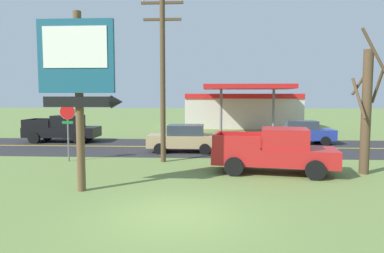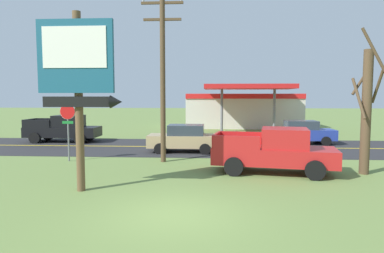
{
  "view_description": "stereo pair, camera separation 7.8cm",
  "coord_description": "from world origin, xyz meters",
  "px_view_note": "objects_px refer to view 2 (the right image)",
  "views": [
    {
      "loc": [
        1.0,
        -9.37,
        3.32
      ],
      "look_at": [
        0.0,
        8.0,
        1.8
      ],
      "focal_mm": 32.28,
      "sensor_mm": 36.0,
      "label": 1
    },
    {
      "loc": [
        1.08,
        -9.36,
        3.32
      ],
      "look_at": [
        0.0,
        8.0,
        1.8
      ],
      "focal_mm": 32.28,
      "sensor_mm": 36.0,
      "label": 2
    }
  ],
  "objects_px": {
    "stop_sign": "(68,122)",
    "pickup_black_on_road": "(64,129)",
    "motel_sign": "(78,73)",
    "car_blue_near_lane": "(303,132)",
    "bare_tree": "(366,109)",
    "pickup_red_parked_on_lawn": "(275,151)",
    "utility_pole": "(163,72)",
    "car_tan_mid_lane": "(184,138)",
    "gas_station": "(243,109)"
  },
  "relations": [
    {
      "from": "utility_pole",
      "to": "motel_sign",
      "type": "bearing_deg",
      "value": -109.76
    },
    {
      "from": "motel_sign",
      "to": "gas_station",
      "type": "distance_m",
      "value": 27.34
    },
    {
      "from": "car_blue_near_lane",
      "to": "car_tan_mid_lane",
      "type": "bearing_deg",
      "value": -153.3
    },
    {
      "from": "car_blue_near_lane",
      "to": "car_tan_mid_lane",
      "type": "xyz_separation_m",
      "value": [
        -7.95,
        -4.0,
        0.0
      ]
    },
    {
      "from": "bare_tree",
      "to": "pickup_black_on_road",
      "type": "xyz_separation_m",
      "value": [
        -17.34,
        9.35,
        -1.83
      ]
    },
    {
      "from": "motel_sign",
      "to": "pickup_black_on_road",
      "type": "distance_m",
      "value": 14.62
    },
    {
      "from": "pickup_black_on_road",
      "to": "car_blue_near_lane",
      "type": "height_order",
      "value": "pickup_black_on_road"
    },
    {
      "from": "utility_pole",
      "to": "pickup_black_on_road",
      "type": "height_order",
      "value": "utility_pole"
    },
    {
      "from": "stop_sign",
      "to": "car_tan_mid_lane",
      "type": "xyz_separation_m",
      "value": [
        5.68,
        3.26,
        -1.2
      ]
    },
    {
      "from": "utility_pole",
      "to": "pickup_black_on_road",
      "type": "xyz_separation_m",
      "value": [
        -8.34,
        7.12,
        -3.55
      ]
    },
    {
      "from": "bare_tree",
      "to": "pickup_red_parked_on_lawn",
      "type": "bearing_deg",
      "value": -179.23
    },
    {
      "from": "pickup_black_on_road",
      "to": "car_tan_mid_lane",
      "type": "xyz_separation_m",
      "value": [
        9.14,
        -4.0,
        -0.13
      ]
    },
    {
      "from": "stop_sign",
      "to": "pickup_black_on_road",
      "type": "xyz_separation_m",
      "value": [
        -3.46,
        7.26,
        -1.06
      ]
    },
    {
      "from": "car_blue_near_lane",
      "to": "car_tan_mid_lane",
      "type": "relative_size",
      "value": 1.0
    },
    {
      "from": "bare_tree",
      "to": "gas_station",
      "type": "relative_size",
      "value": 0.51
    },
    {
      "from": "pickup_red_parked_on_lawn",
      "to": "pickup_black_on_road",
      "type": "height_order",
      "value": "same"
    },
    {
      "from": "stop_sign",
      "to": "bare_tree",
      "type": "relative_size",
      "value": 0.48
    },
    {
      "from": "utility_pole",
      "to": "pickup_red_parked_on_lawn",
      "type": "bearing_deg",
      "value": -23.62
    },
    {
      "from": "stop_sign",
      "to": "utility_pole",
      "type": "bearing_deg",
      "value": 1.73
    },
    {
      "from": "stop_sign",
      "to": "utility_pole",
      "type": "distance_m",
      "value": 5.47
    },
    {
      "from": "pickup_red_parked_on_lawn",
      "to": "pickup_black_on_road",
      "type": "xyz_separation_m",
      "value": [
        -13.55,
        9.4,
        0.0
      ]
    },
    {
      "from": "motel_sign",
      "to": "pickup_black_on_road",
      "type": "height_order",
      "value": "motel_sign"
    },
    {
      "from": "motel_sign",
      "to": "gas_station",
      "type": "height_order",
      "value": "motel_sign"
    },
    {
      "from": "pickup_red_parked_on_lawn",
      "to": "car_blue_near_lane",
      "type": "distance_m",
      "value": 10.04
    },
    {
      "from": "motel_sign",
      "to": "stop_sign",
      "type": "distance_m",
      "value": 6.57
    },
    {
      "from": "utility_pole",
      "to": "pickup_black_on_road",
      "type": "distance_m",
      "value": 11.52
    },
    {
      "from": "motel_sign",
      "to": "stop_sign",
      "type": "height_order",
      "value": "motel_sign"
    },
    {
      "from": "motel_sign",
      "to": "car_blue_near_lane",
      "type": "distance_m",
      "value": 17.08
    },
    {
      "from": "gas_station",
      "to": "pickup_red_parked_on_lawn",
      "type": "bearing_deg",
      "value": -91.24
    },
    {
      "from": "gas_station",
      "to": "motel_sign",
      "type": "bearing_deg",
      "value": -106.54
    },
    {
      "from": "gas_station",
      "to": "car_blue_near_lane",
      "type": "height_order",
      "value": "gas_station"
    },
    {
      "from": "utility_pole",
      "to": "pickup_black_on_road",
      "type": "bearing_deg",
      "value": 139.52
    },
    {
      "from": "bare_tree",
      "to": "gas_station",
      "type": "bearing_deg",
      "value": 98.27
    },
    {
      "from": "motel_sign",
      "to": "pickup_red_parked_on_lawn",
      "type": "xyz_separation_m",
      "value": [
        7.27,
        3.42,
        -3.13
      ]
    },
    {
      "from": "stop_sign",
      "to": "pickup_red_parked_on_lawn",
      "type": "xyz_separation_m",
      "value": [
        10.09,
        -2.13,
        -1.06
      ]
    },
    {
      "from": "pickup_red_parked_on_lawn",
      "to": "car_tan_mid_lane",
      "type": "bearing_deg",
      "value": 129.25
    },
    {
      "from": "stop_sign",
      "to": "pickup_red_parked_on_lawn",
      "type": "height_order",
      "value": "stop_sign"
    },
    {
      "from": "pickup_black_on_road",
      "to": "motel_sign",
      "type": "bearing_deg",
      "value": -63.87
    },
    {
      "from": "motel_sign",
      "to": "car_tan_mid_lane",
      "type": "distance_m",
      "value": 9.83
    },
    {
      "from": "stop_sign",
      "to": "bare_tree",
      "type": "xyz_separation_m",
      "value": [
        13.88,
        -2.08,
        0.77
      ]
    },
    {
      "from": "motel_sign",
      "to": "bare_tree",
      "type": "xyz_separation_m",
      "value": [
        11.05,
        3.47,
        -1.3
      ]
    },
    {
      "from": "bare_tree",
      "to": "pickup_red_parked_on_lawn",
      "type": "relative_size",
      "value": 1.12
    },
    {
      "from": "utility_pole",
      "to": "car_tan_mid_lane",
      "type": "relative_size",
      "value": 2.0
    },
    {
      "from": "motel_sign",
      "to": "gas_station",
      "type": "bearing_deg",
      "value": 73.46
    },
    {
      "from": "bare_tree",
      "to": "pickup_red_parked_on_lawn",
      "type": "xyz_separation_m",
      "value": [
        -3.79,
        -0.05,
        -1.83
      ]
    },
    {
      "from": "bare_tree",
      "to": "pickup_black_on_road",
      "type": "relative_size",
      "value": 1.17
    },
    {
      "from": "bare_tree",
      "to": "pickup_black_on_road",
      "type": "distance_m",
      "value": 19.79
    },
    {
      "from": "bare_tree",
      "to": "utility_pole",
      "type": "bearing_deg",
      "value": 166.09
    },
    {
      "from": "bare_tree",
      "to": "car_blue_near_lane",
      "type": "relative_size",
      "value": 1.45
    },
    {
      "from": "pickup_red_parked_on_lawn",
      "to": "car_blue_near_lane",
      "type": "xyz_separation_m",
      "value": [
        3.54,
        9.4,
        -0.13
      ]
    }
  ]
}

